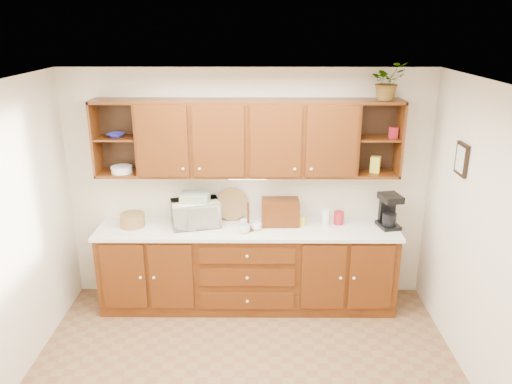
{
  "coord_description": "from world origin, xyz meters",
  "views": [
    {
      "loc": [
        0.12,
        -3.52,
        3.04
      ],
      "look_at": [
        0.09,
        1.15,
        1.44
      ],
      "focal_mm": 35.0,
      "sensor_mm": 36.0,
      "label": 1
    }
  ],
  "objects_px": {
    "potted_plant": "(387,81)",
    "bread_box": "(280,212)",
    "microwave": "(196,213)",
    "coffee_maker": "(389,211)"
  },
  "relations": [
    {
      "from": "potted_plant",
      "to": "coffee_maker",
      "type": "bearing_deg",
      "value": -27.64
    },
    {
      "from": "microwave",
      "to": "potted_plant",
      "type": "distance_m",
      "value": 2.41
    },
    {
      "from": "coffee_maker",
      "to": "potted_plant",
      "type": "bearing_deg",
      "value": 140.31
    },
    {
      "from": "microwave",
      "to": "bread_box",
      "type": "xyz_separation_m",
      "value": [
        0.92,
        0.04,
        0.0
      ]
    },
    {
      "from": "microwave",
      "to": "coffee_maker",
      "type": "height_order",
      "value": "coffee_maker"
    },
    {
      "from": "bread_box",
      "to": "potted_plant",
      "type": "xyz_separation_m",
      "value": [
        1.05,
        0.01,
        1.4
      ]
    },
    {
      "from": "potted_plant",
      "to": "bread_box",
      "type": "bearing_deg",
      "value": -179.65
    },
    {
      "from": "potted_plant",
      "to": "microwave",
      "type": "bearing_deg",
      "value": -178.59
    },
    {
      "from": "microwave",
      "to": "coffee_maker",
      "type": "distance_m",
      "value": 2.08
    },
    {
      "from": "bread_box",
      "to": "coffee_maker",
      "type": "relative_size",
      "value": 1.08
    }
  ]
}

